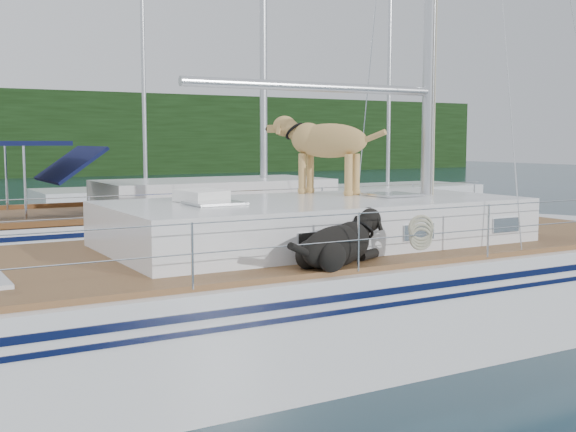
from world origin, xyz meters
TOP-DOWN VIEW (x-y plane):
  - ground at (0.00, 0.00)m, footprint 120.00×120.00m
  - main_sailboat at (0.11, 0.00)m, footprint 12.00×3.91m
  - neighbor_sailboat at (1.16, 6.39)m, footprint 11.00×3.50m
  - bg_boat_center at (4.00, 16.00)m, footprint 7.20×3.00m
  - bg_boat_east at (12.00, 13.00)m, footprint 6.40×3.00m

SIDE VIEW (x-z plane):
  - ground at x=0.00m, z-range 0.00..0.00m
  - bg_boat_center at x=4.00m, z-range -5.37..6.28m
  - bg_boat_east at x=12.00m, z-range -5.37..6.28m
  - neighbor_sailboat at x=1.16m, z-range -6.02..7.28m
  - main_sailboat at x=0.11m, z-range -6.32..7.69m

